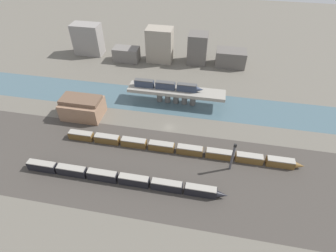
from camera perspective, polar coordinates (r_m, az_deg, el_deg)
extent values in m
plane|color=#666056|center=(116.09, 0.23, -0.31)|extent=(400.00, 400.00, 0.00)
cube|color=#423D38|center=(99.85, -2.30, -9.38)|extent=(280.00, 42.00, 0.01)
cube|color=#47606B|center=(130.65, 1.74, 5.17)|extent=(320.00, 20.70, 0.01)
cube|color=gray|center=(126.78, 1.80, 7.61)|extent=(46.70, 8.29, 1.65)
cylinder|color=slate|center=(130.17, -1.86, 6.61)|extent=(2.71, 2.71, 5.90)
cylinder|color=slate|center=(129.48, -0.05, 6.42)|extent=(2.71, 2.71, 5.90)
cylinder|color=slate|center=(128.92, 1.77, 6.22)|extent=(2.71, 2.71, 5.90)
cylinder|color=slate|center=(128.49, 3.60, 6.02)|extent=(2.71, 2.71, 5.90)
cylinder|color=slate|center=(128.19, 5.44, 5.80)|extent=(2.71, 2.71, 5.90)
cube|color=#2D384C|center=(128.30, -5.19, 9.21)|extent=(9.34, 2.61, 3.24)
cube|color=#4C4C4C|center=(127.34, -5.24, 9.90)|extent=(8.97, 2.40, 0.40)
cube|color=#2D384C|center=(126.19, -0.59, 8.78)|extent=(9.34, 2.61, 3.24)
cube|color=#4C4C4C|center=(125.22, -0.60, 9.48)|extent=(8.97, 2.40, 0.40)
cube|color=#2D384C|center=(124.91, 4.12, 8.29)|extent=(9.34, 2.61, 3.24)
cube|color=#4C4C4C|center=(123.92, 4.16, 8.99)|extent=(8.97, 2.40, 0.40)
cone|color=#2D384C|center=(124.63, 7.02, 7.90)|extent=(3.27, 2.35, 2.35)
cube|color=black|center=(108.87, -25.64, -7.95)|extent=(10.97, 2.74, 3.48)
cube|color=#9E998E|center=(107.53, -25.94, -7.27)|extent=(10.53, 2.52, 0.40)
cube|color=black|center=(103.16, -20.17, -9.19)|extent=(10.97, 2.74, 3.48)
cube|color=#9E998E|center=(101.75, -20.42, -8.50)|extent=(10.53, 2.52, 0.40)
cube|color=black|center=(98.53, -14.07, -10.48)|extent=(10.97, 2.74, 3.48)
cube|color=#9E998E|center=(97.04, -14.26, -9.77)|extent=(10.53, 2.52, 0.40)
cube|color=black|center=(95.13, -7.41, -11.74)|extent=(10.97, 2.74, 3.48)
cube|color=#9E998E|center=(93.59, -7.51, -11.03)|extent=(10.53, 2.52, 0.40)
cube|color=black|center=(93.09, -0.29, -12.90)|extent=(10.97, 2.74, 3.48)
cube|color=#9E998E|center=(91.52, -0.29, -12.19)|extent=(10.53, 2.52, 0.40)
cube|color=black|center=(92.52, 7.10, -13.89)|extent=(10.97, 2.74, 3.48)
cube|color=#9E998E|center=(90.94, 7.20, -13.20)|extent=(10.53, 2.52, 0.40)
cone|color=black|center=(93.07, 11.76, -14.47)|extent=(3.84, 2.47, 2.47)
cube|color=brown|center=(115.86, -18.37, -2.02)|extent=(10.34, 3.04, 3.03)
cube|color=#9E998E|center=(114.74, -18.55, -1.40)|extent=(9.93, 2.80, 0.40)
cube|color=brown|center=(111.35, -13.10, -2.83)|extent=(10.34, 3.04, 3.03)
cube|color=#9E998E|center=(110.18, -13.24, -2.19)|extent=(9.93, 2.80, 0.40)
cube|color=brown|center=(107.87, -7.44, -3.66)|extent=(10.34, 3.04, 3.03)
cube|color=#9E998E|center=(106.66, -7.52, -3.01)|extent=(9.93, 2.80, 0.40)
cube|color=brown|center=(105.52, -1.46, -4.50)|extent=(10.34, 3.04, 3.03)
cube|color=#9E998E|center=(104.29, -1.47, -3.85)|extent=(9.93, 2.80, 0.40)
cube|color=brown|center=(104.39, 4.75, -5.32)|extent=(10.34, 3.04, 3.03)
cube|color=#9E998E|center=(103.15, 4.80, -4.67)|extent=(9.93, 2.80, 0.40)
cube|color=brown|center=(104.52, 11.02, -6.09)|extent=(10.34, 3.04, 3.03)
cube|color=#9E998E|center=(103.27, 11.14, -5.45)|extent=(9.93, 2.80, 0.40)
cube|color=brown|center=(105.89, 17.23, -6.77)|extent=(10.34, 3.04, 3.03)
cube|color=#9E998E|center=(104.66, 17.41, -6.14)|extent=(9.93, 2.80, 0.40)
cube|color=brown|center=(108.46, 23.22, -7.35)|extent=(10.34, 3.04, 3.03)
cube|color=#9E998E|center=(107.27, 23.46, -6.74)|extent=(9.93, 2.80, 0.40)
cone|color=brown|center=(110.69, 26.69, -7.71)|extent=(3.62, 2.73, 2.73)
cube|color=#937056|center=(126.40, -18.06, 3.68)|extent=(18.01, 12.30, 7.97)
cube|color=brown|center=(123.64, -18.53, 5.45)|extent=(17.65, 8.61, 1.75)
cylinder|color=#4C4C51|center=(98.21, 13.80, -6.82)|extent=(0.85, 0.85, 11.87)
cube|color=black|center=(93.55, 14.43, -4.15)|extent=(1.00, 0.70, 1.20)
cube|color=gray|center=(180.00, -17.05, 17.62)|extent=(17.28, 9.59, 18.87)
cube|color=slate|center=(167.99, -9.03, 15.17)|extent=(15.34, 8.55, 8.26)
cube|color=gray|center=(163.63, -1.81, 17.22)|extent=(15.23, 10.04, 20.15)
cube|color=#605B56|center=(163.16, 6.45, 16.46)|extent=(11.15, 11.03, 17.81)
cube|color=#605B56|center=(164.49, 13.46, 14.21)|extent=(17.42, 10.86, 9.62)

